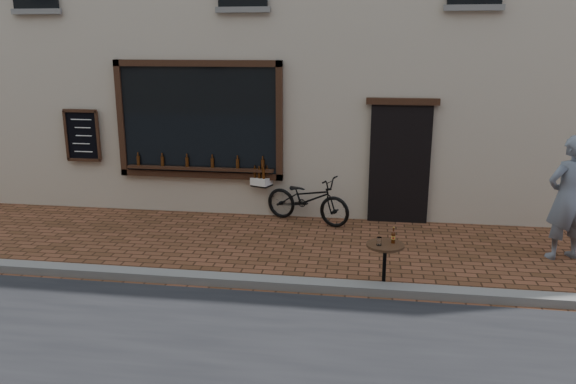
# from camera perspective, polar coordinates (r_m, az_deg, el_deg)

# --- Properties ---
(ground) EXTENTS (90.00, 90.00, 0.00)m
(ground) POSITION_cam_1_polar(r_m,az_deg,el_deg) (7.72, -2.48, -10.16)
(ground) COLOR #53301A
(ground) RESTS_ON ground
(kerb) EXTENTS (90.00, 0.25, 0.12)m
(kerb) POSITION_cam_1_polar(r_m,az_deg,el_deg) (7.88, -2.20, -9.15)
(kerb) COLOR slate
(kerb) RESTS_ON ground
(cargo_bicycle) EXTENTS (2.04, 1.23, 0.96)m
(cargo_bicycle) POSITION_cam_1_polar(r_m,az_deg,el_deg) (10.50, 1.83, -0.64)
(cargo_bicycle) COLOR black
(cargo_bicycle) RESTS_ON ground
(bistro_table) EXTENTS (0.51, 0.51, 0.88)m
(bistro_table) POSITION_cam_1_polar(r_m,az_deg,el_deg) (7.74, 9.82, -6.53)
(bistro_table) COLOR black
(bistro_table) RESTS_ON ground
(pedestrian) EXTENTS (0.83, 0.70, 1.95)m
(pedestrian) POSITION_cam_1_polar(r_m,az_deg,el_deg) (9.60, 26.54, -0.54)
(pedestrian) COLOR slate
(pedestrian) RESTS_ON ground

